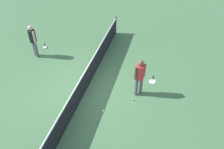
{
  "coord_description": "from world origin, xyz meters",
  "views": [
    {
      "loc": [
        -6.63,
        -2.9,
        6.62
      ],
      "look_at": [
        0.13,
        -1.09,
        0.9
      ],
      "focal_mm": 36.37,
      "sensor_mm": 36.0,
      "label": 1
    }
  ],
  "objects_px": {
    "tennis_racket_far_player": "(45,47)",
    "tennis_ball_midcourt": "(133,100)",
    "tennis_ball_by_net": "(103,111)",
    "player_near_side": "(140,75)",
    "tennis_racket_near_player": "(152,81)",
    "player_far_side": "(33,39)"
  },
  "relations": [
    {
      "from": "tennis_racket_far_player",
      "to": "tennis_ball_midcourt",
      "type": "bearing_deg",
      "value": -116.51
    },
    {
      "from": "tennis_ball_by_net",
      "to": "player_near_side",
      "type": "bearing_deg",
      "value": -39.64
    },
    {
      "from": "tennis_racket_near_player",
      "to": "tennis_racket_far_player",
      "type": "distance_m",
      "value": 6.14
    },
    {
      "from": "tennis_racket_near_player",
      "to": "tennis_ball_by_net",
      "type": "relative_size",
      "value": 8.87
    },
    {
      "from": "player_far_side",
      "to": "tennis_racket_near_player",
      "type": "height_order",
      "value": "player_far_side"
    },
    {
      "from": "tennis_racket_near_player",
      "to": "tennis_ball_by_net",
      "type": "distance_m",
      "value": 2.77
    },
    {
      "from": "player_near_side",
      "to": "tennis_racket_far_player",
      "type": "relative_size",
      "value": 2.86
    },
    {
      "from": "tennis_racket_near_player",
      "to": "tennis_ball_midcourt",
      "type": "xyz_separation_m",
      "value": [
        -1.37,
        0.62,
        0.02
      ]
    },
    {
      "from": "player_near_side",
      "to": "tennis_racket_near_player",
      "type": "height_order",
      "value": "player_near_side"
    },
    {
      "from": "player_far_side",
      "to": "tennis_racket_near_player",
      "type": "xyz_separation_m",
      "value": [
        -0.46,
        -5.97,
        -1.0
      ]
    },
    {
      "from": "player_far_side",
      "to": "tennis_racket_near_player",
      "type": "relative_size",
      "value": 2.9
    },
    {
      "from": "player_far_side",
      "to": "tennis_racket_far_player",
      "type": "bearing_deg",
      "value": 1.87
    },
    {
      "from": "player_far_side",
      "to": "tennis_ball_by_net",
      "type": "relative_size",
      "value": 25.76
    },
    {
      "from": "player_near_side",
      "to": "tennis_racket_far_player",
      "type": "bearing_deg",
      "value": 67.81
    },
    {
      "from": "tennis_racket_far_player",
      "to": "tennis_ball_by_net",
      "type": "xyz_separation_m",
      "value": [
        -3.58,
        -4.4,
        0.02
      ]
    },
    {
      "from": "tennis_racket_near_player",
      "to": "tennis_racket_far_player",
      "type": "relative_size",
      "value": 0.99
    },
    {
      "from": "player_near_side",
      "to": "tennis_ball_by_net",
      "type": "xyz_separation_m",
      "value": [
        -1.33,
        1.1,
        -0.98
      ]
    },
    {
      "from": "tennis_ball_midcourt",
      "to": "player_near_side",
      "type": "bearing_deg",
      "value": -16.17
    },
    {
      "from": "player_far_side",
      "to": "tennis_ball_midcourt",
      "type": "bearing_deg",
      "value": -108.93
    },
    {
      "from": "tennis_racket_near_player",
      "to": "tennis_ball_by_net",
      "type": "height_order",
      "value": "tennis_ball_by_net"
    },
    {
      "from": "player_far_side",
      "to": "tennis_racket_far_player",
      "type": "relative_size",
      "value": 2.86
    },
    {
      "from": "tennis_ball_by_net",
      "to": "tennis_ball_midcourt",
      "type": "xyz_separation_m",
      "value": [
        0.89,
        -0.98,
        0.0
      ]
    }
  ]
}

